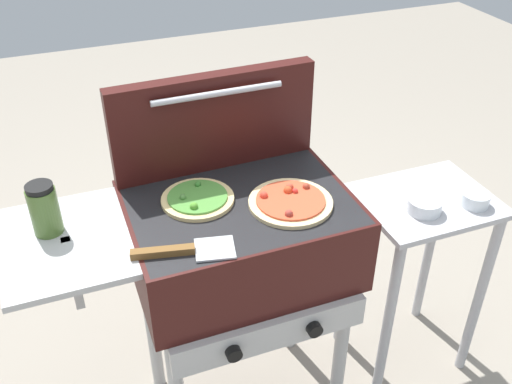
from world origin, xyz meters
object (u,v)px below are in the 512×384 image
at_px(topping_bowl_near, 424,206).
at_px(topping_bowl_far, 475,199).
at_px(grill, 236,243).
at_px(pizza_pepperoni, 290,201).
at_px(spatula, 184,251).
at_px(prep_table, 417,248).
at_px(pizza_veggie, 197,199).
at_px(sauce_jar, 44,209).

bearing_deg(topping_bowl_near, topping_bowl_far, -9.20).
bearing_deg(grill, pizza_pepperoni, -22.64).
bearing_deg(pizza_pepperoni, spatula, -163.38).
xyz_separation_m(prep_table, topping_bowl_far, (0.12, -0.09, 0.23)).
height_order(pizza_veggie, spatula, pizza_veggie).
bearing_deg(topping_bowl_far, grill, 174.13).
relative_size(pizza_veggie, sauce_jar, 1.43).
bearing_deg(topping_bowl_near, spatula, -172.55).
distance_m(pizza_veggie, topping_bowl_far, 0.91).
bearing_deg(topping_bowl_far, pizza_pepperoni, 178.06).
height_order(grill, topping_bowl_near, grill).
bearing_deg(sauce_jar, topping_bowl_near, -5.53).
bearing_deg(prep_table, sauce_jar, 177.53).
bearing_deg(grill, spatula, -140.21).
distance_m(topping_bowl_near, topping_bowl_far, 0.18).
bearing_deg(pizza_veggie, grill, -26.64).
xyz_separation_m(pizza_veggie, spatula, (-0.09, -0.21, -0.00)).
distance_m(pizza_pepperoni, prep_table, 0.65).
bearing_deg(prep_table, topping_bowl_far, -35.53).
xyz_separation_m(pizza_pepperoni, prep_table, (0.53, 0.06, -0.37)).
relative_size(pizza_pepperoni, topping_bowl_near, 2.18).
bearing_deg(pizza_pepperoni, pizza_veggie, 155.72).
height_order(pizza_pepperoni, prep_table, pizza_pepperoni).
height_order(sauce_jar, topping_bowl_far, sauce_jar).
height_order(topping_bowl_near, topping_bowl_far, same).
bearing_deg(grill, topping_bowl_far, -5.87).
distance_m(sauce_jar, topping_bowl_far, 1.32).
bearing_deg(topping_bowl_far, spatula, -175.50).
bearing_deg(spatula, pizza_pepperoni, 16.62).
xyz_separation_m(sauce_jar, spatula, (0.31, -0.21, -0.06)).
bearing_deg(sauce_jar, topping_bowl_far, -6.03).
distance_m(grill, topping_bowl_near, 0.62).
height_order(prep_table, topping_bowl_near, topping_bowl_near).
distance_m(sauce_jar, prep_table, 1.25).
height_order(spatula, topping_bowl_far, spatula).
distance_m(grill, spatula, 0.29).
distance_m(grill, sauce_jar, 0.55).
distance_m(spatula, topping_bowl_near, 0.83).
xyz_separation_m(grill, prep_table, (0.67, 0.00, -0.22)).
bearing_deg(sauce_jar, prep_table, -2.47).
bearing_deg(sauce_jar, pizza_pepperoni, -10.10).
height_order(pizza_veggie, topping_bowl_far, pizza_veggie).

